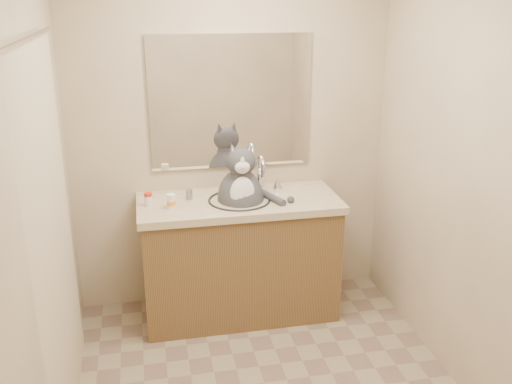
{
  "coord_description": "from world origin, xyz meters",
  "views": [
    {
      "loc": [
        -0.61,
        -2.54,
        2.16
      ],
      "look_at": [
        0.05,
        0.65,
        1.01
      ],
      "focal_mm": 40.0,
      "sensor_mm": 36.0,
      "label": 1
    }
  ],
  "objects_px": {
    "cat": "(241,195)",
    "pill_bottle_orange": "(171,202)",
    "pill_bottle_redcap": "(148,199)",
    "grey_canister": "(189,194)"
  },
  "relations": [
    {
      "from": "cat",
      "to": "pill_bottle_redcap",
      "type": "height_order",
      "value": "cat"
    },
    {
      "from": "cat",
      "to": "grey_canister",
      "type": "relative_size",
      "value": 8.89
    },
    {
      "from": "cat",
      "to": "pill_bottle_orange",
      "type": "xyz_separation_m",
      "value": [
        -0.46,
        -0.06,
        0.01
      ]
    },
    {
      "from": "pill_bottle_orange",
      "to": "pill_bottle_redcap",
      "type": "bearing_deg",
      "value": 152.24
    },
    {
      "from": "pill_bottle_redcap",
      "to": "cat",
      "type": "bearing_deg",
      "value": -0.86
    },
    {
      "from": "grey_canister",
      "to": "pill_bottle_orange",
      "type": "bearing_deg",
      "value": -130.66
    },
    {
      "from": "cat",
      "to": "pill_bottle_redcap",
      "type": "relative_size",
      "value": 6.85
    },
    {
      "from": "pill_bottle_orange",
      "to": "grey_canister",
      "type": "height_order",
      "value": "pill_bottle_orange"
    },
    {
      "from": "cat",
      "to": "grey_canister",
      "type": "bearing_deg",
      "value": 169.55
    },
    {
      "from": "cat",
      "to": "pill_bottle_orange",
      "type": "height_order",
      "value": "cat"
    }
  ]
}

